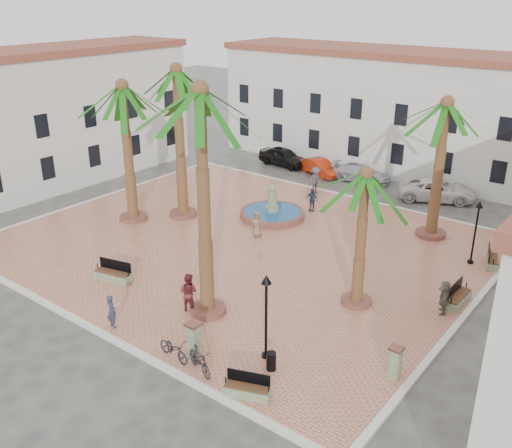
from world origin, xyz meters
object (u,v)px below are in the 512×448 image
object	(u,v)px
bench_se	(247,390)
car_red	(320,167)
bench_ne	(492,260)
pedestrian_east	(444,297)
palm_ne	(445,120)
bench_e	(458,299)
pedestrian_north	(316,180)
pedestrian_fountain_a	(257,224)
bollard_se	(194,339)
bollard_n	(365,192)
fountain	(272,213)
litter_bin	(271,361)
bicycle_b	(199,360)
cyclist_b	(188,292)
palm_e	(365,190)
pedestrian_fountain_b	(312,200)
cyclist_a	(112,311)
palm_nw	(177,86)
palm_s	(201,115)
bench_s	(113,275)
lamppost_e	(477,222)
car_silver	(361,173)
car_white	(437,190)
bicycle_a	(174,349)
lamppost_s	(266,302)
bollard_e	(395,362)
palm_sw	(123,102)
car_black	(284,157)

from	to	relation	value
bench_se	car_red	world-z (taller)	car_red
bench_ne	pedestrian_east	xyz separation A→B (m)	(-0.28, -6.39, 0.53)
palm_ne	bench_e	bearing A→B (deg)	-59.47
palm_ne	pedestrian_north	xyz separation A→B (m)	(-9.60, 2.25, -6.05)
bench_se	pedestrian_fountain_a	distance (m)	14.48
bollard_se	bollard_n	size ratio (longest dim) A/B	1.05
palm_ne	pedestrian_fountain_a	xyz separation A→B (m)	(-8.20, -6.48, -6.24)
bench_ne	fountain	bearing A→B (deg)	79.50
bench_e	litter_bin	world-z (taller)	bench_e
bicycle_b	bench_e	bearing A→B (deg)	-8.52
bench_ne	cyclist_b	distance (m)	16.45
palm_ne	palm_e	bearing A→B (deg)	-88.23
pedestrian_fountain_b	pedestrian_north	world-z (taller)	pedestrian_north
cyclist_a	fountain	bearing A→B (deg)	-72.28
litter_bin	pedestrian_fountain_b	distance (m)	17.43
palm_nw	palm_s	xyz separation A→B (m)	(9.38, -7.98, 0.75)
bench_ne	bicycle_b	xyz separation A→B (m)	(-6.08, -16.40, 0.25)
palm_nw	bench_se	xyz separation A→B (m)	(14.44, -11.42, -8.08)
bench_s	car_red	distance (m)	22.04
fountain	palm_nw	xyz separation A→B (m)	(-4.79, -3.29, 8.05)
bench_e	cyclist_b	xyz separation A→B (m)	(-9.61, -8.11, 0.64)
palm_nw	pedestrian_north	world-z (taller)	palm_nw
pedestrian_fountain_a	pedestrian_east	size ratio (longest dim) A/B	0.98
lamppost_e	litter_bin	xyz separation A→B (m)	(-3.01, -14.11, -2.04)
car_silver	pedestrian_fountain_b	bearing A→B (deg)	175.97
litter_bin	car_white	xyz separation A→B (m)	(-2.40, 23.00, 0.21)
bench_s	pedestrian_east	size ratio (longest dim) A/B	1.30
pedestrian_fountain_a	car_silver	size ratio (longest dim) A/B	0.35
bicycle_a	pedestrian_fountain_a	xyz separation A→B (m)	(-4.82, 11.68, 0.34)
car_white	bicycle_b	bearing A→B (deg)	156.44
bicycle_a	pedestrian_fountain_a	bearing A→B (deg)	29.38
cyclist_a	bicycle_a	xyz separation A→B (m)	(3.79, 0.00, -0.33)
litter_bin	palm_nw	bearing A→B (deg)	145.88
palm_e	fountain	bearing A→B (deg)	146.42
pedestrian_north	palm_s	bearing A→B (deg)	-139.58
lamppost_s	pedestrian_east	world-z (taller)	lamppost_s
palm_ne	bollard_e	world-z (taller)	palm_ne
palm_sw	pedestrian_east	distance (m)	21.11
cyclist_a	car_white	world-z (taller)	cyclist_a
pedestrian_fountain_a	car_red	xyz separation A→B (m)	(-3.72, 13.10, -0.30)
bicycle_b	car_red	xyz separation A→B (m)	(-9.95, 24.79, -0.04)
palm_ne	bollard_se	distance (m)	18.83
fountain	lamppost_s	bearing A→B (deg)	-54.75
bollard_e	car_white	world-z (taller)	bollard_e
lamppost_e	pedestrian_east	bearing A→B (deg)	-83.38
palm_e	bench_s	distance (m)	13.30
car_black	car_silver	xyz separation A→B (m)	(7.19, 0.20, -0.12)
bollard_se	pedestrian_fountain_a	xyz separation A→B (m)	(-5.37, 11.07, -0.02)
bicycle_b	pedestrian_fountain_a	xyz separation A→B (m)	(-6.23, 11.68, 0.27)
fountain	pedestrian_fountain_b	bearing A→B (deg)	61.55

